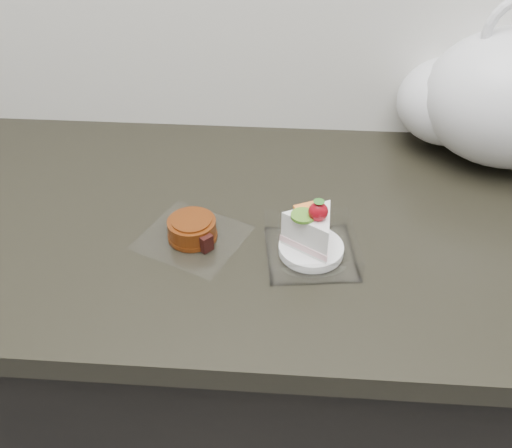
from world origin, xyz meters
The scene contains 4 objects.
counter centered at (0.00, 1.69, 0.45)m, with size 2.04×0.64×0.90m.
cake_tray centered at (0.06, 1.60, 0.93)m, with size 0.15×0.15×0.11m.
mooncake_wrap centered at (-0.13, 1.63, 0.91)m, with size 0.20×0.19×0.04m.
plastic_bag centered at (0.40, 1.92, 1.02)m, with size 0.40×0.31×0.31m.
Camera 1 is at (0.02, 0.93, 1.49)m, focal length 40.00 mm.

